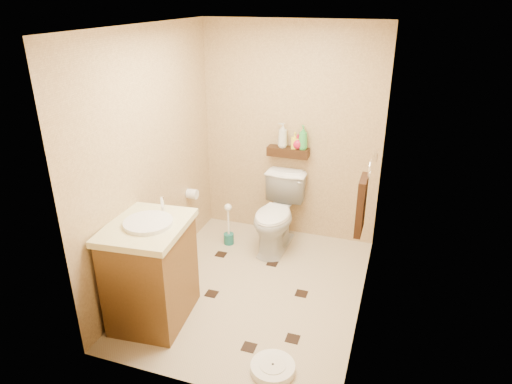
% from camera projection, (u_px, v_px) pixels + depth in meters
% --- Properties ---
extents(ground, '(2.50, 2.50, 0.00)m').
position_uv_depth(ground, '(254.00, 289.00, 4.41)').
color(ground, tan).
rests_on(ground, ground).
extents(wall_back, '(2.00, 0.04, 2.40)m').
position_uv_depth(wall_back, '(290.00, 134.00, 5.02)').
color(wall_back, tan).
rests_on(wall_back, ground).
extents(wall_front, '(2.00, 0.04, 2.40)m').
position_uv_depth(wall_front, '(190.00, 242.00, 2.85)').
color(wall_front, tan).
rests_on(wall_front, ground).
extents(wall_left, '(0.04, 2.50, 2.40)m').
position_uv_depth(wall_left, '(152.00, 161.00, 4.22)').
color(wall_left, tan).
rests_on(wall_left, ground).
extents(wall_right, '(0.04, 2.50, 2.40)m').
position_uv_depth(wall_right, '(372.00, 188.00, 3.64)').
color(wall_right, tan).
rests_on(wall_right, ground).
extents(ceiling, '(2.00, 2.50, 0.02)m').
position_uv_depth(ceiling, '(254.00, 26.00, 3.45)').
color(ceiling, white).
rests_on(ceiling, wall_back).
extents(wall_shelf, '(0.46, 0.14, 0.10)m').
position_uv_depth(wall_shelf, '(288.00, 152.00, 5.02)').
color(wall_shelf, '#341C0E').
rests_on(wall_shelf, wall_back).
extents(floor_accents, '(1.18, 1.36, 0.01)m').
position_uv_depth(floor_accents, '(257.00, 295.00, 4.32)').
color(floor_accents, black).
rests_on(floor_accents, ground).
extents(toilet, '(0.48, 0.81, 0.81)m').
position_uv_depth(toilet, '(277.00, 215.00, 4.98)').
color(toilet, white).
rests_on(toilet, ground).
extents(vanity, '(0.68, 0.80, 1.06)m').
position_uv_depth(vanity, '(151.00, 271.00, 3.86)').
color(vanity, brown).
rests_on(vanity, ground).
extents(bathroom_scale, '(0.43, 0.43, 0.07)m').
position_uv_depth(bathroom_scale, '(273.00, 368.00, 3.44)').
color(bathroom_scale, white).
rests_on(bathroom_scale, ground).
extents(toilet_brush, '(0.11, 0.11, 0.50)m').
position_uv_depth(toilet_brush, '(229.00, 230.00, 5.14)').
color(toilet_brush, '#19665F').
rests_on(toilet_brush, ground).
extents(towel_ring, '(0.12, 0.30, 0.76)m').
position_uv_depth(towel_ring, '(362.00, 203.00, 3.99)').
color(towel_ring, silver).
rests_on(towel_ring, wall_right).
extents(toilet_paper, '(0.12, 0.11, 0.12)m').
position_uv_depth(toilet_paper, '(192.00, 194.00, 5.01)').
color(toilet_paper, white).
rests_on(toilet_paper, wall_left).
extents(bottle_a, '(0.14, 0.14, 0.27)m').
position_uv_depth(bottle_a, '(283.00, 135.00, 4.97)').
color(bottle_a, beige).
rests_on(bottle_a, wall_shelf).
extents(bottle_b, '(0.10, 0.10, 0.18)m').
position_uv_depth(bottle_b, '(295.00, 141.00, 4.94)').
color(bottle_b, yellow).
rests_on(bottle_b, wall_shelf).
extents(bottle_c, '(0.17, 0.17, 0.16)m').
position_uv_depth(bottle_c, '(298.00, 142.00, 4.94)').
color(bottle_c, '#BA1533').
rests_on(bottle_c, wall_shelf).
extents(bottle_d, '(0.14, 0.14, 0.26)m').
position_uv_depth(bottle_d, '(303.00, 137.00, 4.90)').
color(bottle_d, green).
rests_on(bottle_d, wall_shelf).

